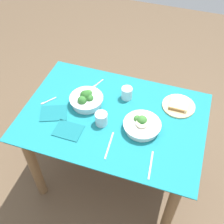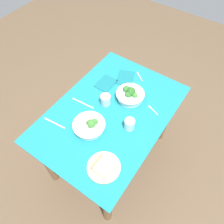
{
  "view_description": "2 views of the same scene",
  "coord_description": "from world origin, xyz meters",
  "px_view_note": "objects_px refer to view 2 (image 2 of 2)",
  "views": [
    {
      "loc": [
        0.38,
        -1.15,
        2.12
      ],
      "look_at": [
        -0.01,
        -0.01,
        0.79
      ],
      "focal_mm": 45.82,
      "sensor_mm": 36.0,
      "label": 1
    },
    {
      "loc": [
        0.8,
        0.57,
        2.09
      ],
      "look_at": [
        0.02,
        0.03,
        0.79
      ],
      "focal_mm": 35.39,
      "sensor_mm": 36.0,
      "label": 2
    }
  ],
  "objects_px": {
    "bread_side_plate": "(104,167)",
    "napkin_folded_upper": "(106,83)",
    "broccoli_bowl_near": "(90,125)",
    "napkin_folded_lower": "(126,78)",
    "broccoli_bowl_far": "(130,95)",
    "table_knife_right": "(54,123)",
    "water_glass_center": "(130,124)",
    "fork_by_near_bowl": "(153,110)",
    "fork_by_far_bowl": "(139,76)",
    "water_glass_side": "(106,100)",
    "table_knife_left": "(83,103)"
  },
  "relations": [
    {
      "from": "broccoli_bowl_near",
      "to": "table_knife_right",
      "type": "relative_size",
      "value": 1.25
    },
    {
      "from": "broccoli_bowl_near",
      "to": "bread_side_plate",
      "type": "xyz_separation_m",
      "value": [
        0.18,
        0.26,
        -0.02
      ]
    },
    {
      "from": "napkin_folded_upper",
      "to": "fork_by_far_bowl",
      "type": "bearing_deg",
      "value": 141.2
    },
    {
      "from": "fork_by_near_bowl",
      "to": "napkin_folded_lower",
      "type": "distance_m",
      "value": 0.39
    },
    {
      "from": "bread_side_plate",
      "to": "napkin_folded_upper",
      "type": "xyz_separation_m",
      "value": [
        -0.6,
        -0.42,
        -0.01
      ]
    },
    {
      "from": "broccoli_bowl_near",
      "to": "napkin_folded_lower",
      "type": "relative_size",
      "value": 1.36
    },
    {
      "from": "bread_side_plate",
      "to": "water_glass_center",
      "type": "bearing_deg",
      "value": -175.67
    },
    {
      "from": "napkin_folded_lower",
      "to": "water_glass_center",
      "type": "bearing_deg",
      "value": 35.59
    },
    {
      "from": "water_glass_side",
      "to": "water_glass_center",
      "type": "bearing_deg",
      "value": 72.55
    },
    {
      "from": "broccoli_bowl_far",
      "to": "table_knife_right",
      "type": "height_order",
      "value": "broccoli_bowl_far"
    },
    {
      "from": "fork_by_near_bowl",
      "to": "napkin_folded_upper",
      "type": "relative_size",
      "value": 0.62
    },
    {
      "from": "fork_by_far_bowl",
      "to": "napkin_folded_lower",
      "type": "bearing_deg",
      "value": 79.98
    },
    {
      "from": "table_knife_left",
      "to": "fork_by_near_bowl",
      "type": "bearing_deg",
      "value": 23.35
    },
    {
      "from": "water_glass_center",
      "to": "water_glass_side",
      "type": "distance_m",
      "value": 0.28
    },
    {
      "from": "fork_by_near_bowl",
      "to": "napkin_folded_lower",
      "type": "bearing_deg",
      "value": -5.08
    },
    {
      "from": "fork_by_far_bowl",
      "to": "table_knife_left",
      "type": "xyz_separation_m",
      "value": [
        0.51,
        -0.21,
        -0.0
      ]
    },
    {
      "from": "broccoli_bowl_far",
      "to": "table_knife_right",
      "type": "bearing_deg",
      "value": -32.35
    },
    {
      "from": "broccoli_bowl_far",
      "to": "napkin_folded_upper",
      "type": "relative_size",
      "value": 1.31
    },
    {
      "from": "broccoli_bowl_near",
      "to": "table_knife_left",
      "type": "relative_size",
      "value": 1.18
    },
    {
      "from": "fork_by_far_bowl",
      "to": "table_knife_right",
      "type": "height_order",
      "value": "same"
    },
    {
      "from": "broccoli_bowl_far",
      "to": "fork_by_near_bowl",
      "type": "distance_m",
      "value": 0.21
    },
    {
      "from": "fork_by_far_bowl",
      "to": "table_knife_right",
      "type": "relative_size",
      "value": 0.53
    },
    {
      "from": "water_glass_side",
      "to": "broccoli_bowl_far",
      "type": "bearing_deg",
      "value": 139.91
    },
    {
      "from": "bread_side_plate",
      "to": "table_knife_left",
      "type": "bearing_deg",
      "value": -126.93
    },
    {
      "from": "fork_by_far_bowl",
      "to": "table_knife_right",
      "type": "xyz_separation_m",
      "value": [
        0.77,
        -0.26,
        -0.0
      ]
    },
    {
      "from": "water_glass_side",
      "to": "napkin_folded_lower",
      "type": "distance_m",
      "value": 0.32
    },
    {
      "from": "broccoli_bowl_near",
      "to": "water_glass_center",
      "type": "bearing_deg",
      "value": 125.47
    },
    {
      "from": "fork_by_far_bowl",
      "to": "broccoli_bowl_far",
      "type": "bearing_deg",
      "value": 139.22
    },
    {
      "from": "fork_by_near_bowl",
      "to": "water_glass_center",
      "type": "bearing_deg",
      "value": 95.25
    },
    {
      "from": "bread_side_plate",
      "to": "table_knife_right",
      "type": "bearing_deg",
      "value": -98.01
    },
    {
      "from": "table_knife_right",
      "to": "napkin_folded_upper",
      "type": "xyz_separation_m",
      "value": [
        -0.53,
        0.08,
        0.0
      ]
    },
    {
      "from": "broccoli_bowl_far",
      "to": "fork_by_near_bowl",
      "type": "relative_size",
      "value": 2.1
    },
    {
      "from": "broccoli_bowl_near",
      "to": "table_knife_right",
      "type": "bearing_deg",
      "value": -64.03
    },
    {
      "from": "bread_side_plate",
      "to": "napkin_folded_upper",
      "type": "height_order",
      "value": "bread_side_plate"
    },
    {
      "from": "fork_by_near_bowl",
      "to": "napkin_folded_lower",
      "type": "height_order",
      "value": "napkin_folded_lower"
    },
    {
      "from": "water_glass_side",
      "to": "napkin_folded_upper",
      "type": "xyz_separation_m",
      "value": [
        -0.17,
        -0.12,
        -0.04
      ]
    },
    {
      "from": "fork_by_near_bowl",
      "to": "napkin_folded_lower",
      "type": "xyz_separation_m",
      "value": [
        -0.17,
        -0.35,
        0.0
      ]
    },
    {
      "from": "fork_by_far_bowl",
      "to": "table_knife_right",
      "type": "bearing_deg",
      "value": 106.86
    },
    {
      "from": "bread_side_plate",
      "to": "water_glass_center",
      "type": "relative_size",
      "value": 2.57
    },
    {
      "from": "water_glass_side",
      "to": "table_knife_right",
      "type": "height_order",
      "value": "water_glass_side"
    },
    {
      "from": "broccoli_bowl_near",
      "to": "napkin_folded_lower",
      "type": "xyz_separation_m",
      "value": [
        -0.57,
        -0.06,
        -0.03
      ]
    },
    {
      "from": "water_glass_center",
      "to": "table_knife_left",
      "type": "xyz_separation_m",
      "value": [
        0.02,
        -0.41,
        -0.04
      ]
    },
    {
      "from": "napkin_folded_upper",
      "to": "napkin_folded_lower",
      "type": "distance_m",
      "value": 0.18
    },
    {
      "from": "broccoli_bowl_far",
      "to": "broccoli_bowl_near",
      "type": "height_order",
      "value": "broccoli_bowl_far"
    },
    {
      "from": "table_knife_right",
      "to": "water_glass_center",
      "type": "bearing_deg",
      "value": -154.92
    },
    {
      "from": "water_glass_center",
      "to": "bread_side_plate",
      "type": "bearing_deg",
      "value": 4.33
    },
    {
      "from": "fork_by_far_bowl",
      "to": "water_glass_center",
      "type": "bearing_deg",
      "value": 148.27
    },
    {
      "from": "fork_by_far_bowl",
      "to": "broccoli_bowl_near",
      "type": "bearing_deg",
      "value": 123.43
    },
    {
      "from": "water_glass_center",
      "to": "fork_by_near_bowl",
      "type": "bearing_deg",
      "value": 164.62
    },
    {
      "from": "broccoli_bowl_far",
      "to": "water_glass_side",
      "type": "xyz_separation_m",
      "value": [
        0.15,
        -0.13,
        0.0
      ]
    }
  ]
}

